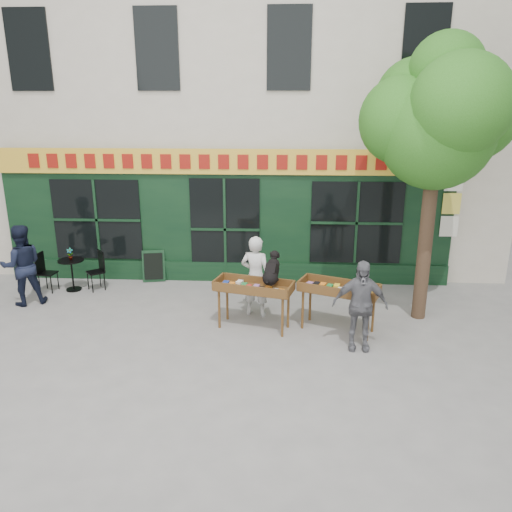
% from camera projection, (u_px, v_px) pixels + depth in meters
% --- Properties ---
extents(ground, '(80.00, 80.00, 0.00)m').
position_uv_depth(ground, '(214.00, 318.00, 10.46)').
color(ground, slate).
rests_on(ground, ground).
extents(building, '(14.00, 7.26, 10.00)m').
position_uv_depth(building, '(237.00, 81.00, 14.73)').
color(building, beige).
rests_on(building, ground).
extents(street_tree, '(3.05, 2.90, 5.60)m').
position_uv_depth(street_tree, '(440.00, 115.00, 9.38)').
color(street_tree, '#382619').
rests_on(street_tree, ground).
extents(book_cart_center, '(1.61, 0.99, 0.99)m').
position_uv_depth(book_cart_center, '(254.00, 289.00, 9.77)').
color(book_cart_center, brown).
rests_on(book_cart_center, ground).
extents(dog, '(0.48, 0.67, 0.60)m').
position_uv_depth(dog, '(272.00, 268.00, 9.57)').
color(dog, black).
rests_on(dog, book_cart_center).
extents(woman, '(0.72, 0.56, 1.73)m').
position_uv_depth(woman, '(256.00, 276.00, 10.38)').
color(woman, silver).
rests_on(woman, ground).
extents(book_cart_right, '(1.62, 1.14, 0.99)m').
position_uv_depth(book_cart_right, '(339.00, 291.00, 9.67)').
color(book_cart_right, brown).
rests_on(book_cart_right, ground).
extents(man_right, '(1.00, 0.45, 1.68)m').
position_uv_depth(man_right, '(360.00, 305.00, 8.93)').
color(man_right, '#5C5C61').
rests_on(man_right, ground).
extents(bistro_table, '(0.60, 0.60, 0.76)m').
position_uv_depth(bistro_table, '(72.00, 269.00, 11.89)').
color(bistro_table, black).
rests_on(bistro_table, ground).
extents(bistro_chair_left, '(0.40, 0.39, 0.95)m').
position_uv_depth(bistro_chair_left, '(44.00, 269.00, 11.83)').
color(bistro_chair_left, black).
rests_on(bistro_chair_left, ground).
extents(bistro_chair_right, '(0.51, 0.51, 0.95)m').
position_uv_depth(bistro_chair_right, '(99.00, 267.00, 11.95)').
color(bistro_chair_right, black).
rests_on(bistro_chair_right, ground).
extents(potted_plant, '(0.17, 0.13, 0.29)m').
position_uv_depth(potted_plant, '(70.00, 254.00, 11.78)').
color(potted_plant, gray).
rests_on(potted_plant, bistro_table).
extents(man_left, '(1.10, 1.03, 1.81)m').
position_uv_depth(man_left, '(22.00, 265.00, 10.96)').
color(man_left, black).
rests_on(man_left, ground).
extents(chalkboard, '(0.59, 0.29, 0.79)m').
position_uv_depth(chalkboard, '(154.00, 266.00, 12.54)').
color(chalkboard, black).
rests_on(chalkboard, ground).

